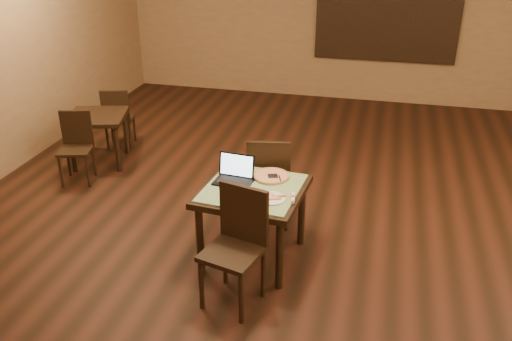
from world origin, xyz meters
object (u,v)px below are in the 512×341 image
(tiled_table, at_px, (253,197))
(other_table_b_chair_far, at_px, (118,115))
(chair_main_far, at_px, (269,177))
(chair_main_near, at_px, (238,240))
(laptop, at_px, (235,174))
(pizza_pan, at_px, (271,177))
(other_table_b, at_px, (98,123))
(other_table_b_chair_near, at_px, (76,142))

(tiled_table, relative_size, other_table_b_chair_far, 1.15)
(chair_main_far, bearing_deg, chair_main_near, 80.25)
(laptop, relative_size, pizza_pan, 1.10)
(chair_main_near, bearing_deg, other_table_b, 152.80)
(laptop, bearing_deg, other_table_b_chair_near, 161.28)
(pizza_pan, bearing_deg, other_table_b_chair_far, 143.63)
(other_table_b_chair_near, relative_size, other_table_b_chair_far, 1.00)
(other_table_b_chair_far, bearing_deg, other_table_b, 72.43)
(chair_main_near, distance_m, other_table_b, 3.39)
(tiled_table, height_order, chair_main_far, chair_main_far)
(other_table_b_chair_near, bearing_deg, other_table_b_chair_far, 72.43)
(other_table_b, relative_size, other_table_b_chair_far, 1.01)
(other_table_b, relative_size, other_table_b_chair_near, 1.01)
(chair_main_far, distance_m, other_table_b_chair_far, 2.94)
(chair_main_near, bearing_deg, chair_main_far, 104.97)
(tiled_table, xyz_separation_m, other_table_b_chair_near, (-2.52, 1.14, -0.17))
(tiled_table, relative_size, chair_main_far, 0.99)
(other_table_b, bearing_deg, chair_main_near, -57.12)
(chair_main_near, height_order, chair_main_far, chair_main_near)
(tiled_table, distance_m, other_table_b_chair_near, 2.77)
(tiled_table, bearing_deg, chair_main_far, 93.64)
(laptop, bearing_deg, pizza_pan, 28.02)
(chair_main_near, bearing_deg, other_table_b_chair_far, 146.76)
(laptop, bearing_deg, tiled_table, -22.60)
(laptop, relative_size, other_table_b_chair_far, 0.42)
(tiled_table, height_order, other_table_b_chair_near, other_table_b_chair_near)
(other_table_b, distance_m, other_table_b_chair_far, 0.51)
(tiled_table, relative_size, laptop, 2.70)
(other_table_b_chair_far, bearing_deg, laptop, 122.75)
(chair_main_near, relative_size, other_table_b_chair_far, 1.19)
(tiled_table, distance_m, chair_main_far, 0.62)
(pizza_pan, xyz_separation_m, other_table_b_chair_far, (-2.60, 1.92, -0.28))
(laptop, height_order, other_table_b, laptop)
(chair_main_far, height_order, other_table_b, chair_main_far)
(tiled_table, bearing_deg, other_table_b_chair_far, 144.11)
(laptop, distance_m, other_table_b, 2.78)
(other_table_b_chair_near, bearing_deg, other_table_b, 72.43)
(chair_main_near, bearing_deg, tiled_table, 106.77)
(chair_main_near, relative_size, pizza_pan, 3.07)
(tiled_table, distance_m, chair_main_near, 0.62)
(laptop, bearing_deg, chair_main_far, 72.21)
(tiled_table, height_order, laptop, laptop)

